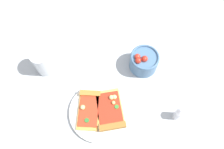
% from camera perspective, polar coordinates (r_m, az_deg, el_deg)
% --- Properties ---
extents(ground_plane, '(2.40, 2.40, 0.00)m').
position_cam_1_polar(ground_plane, '(0.86, -3.96, -7.16)').
color(ground_plane, '#B2B7BC').
rests_on(ground_plane, ground).
extents(plate, '(0.22, 0.22, 0.01)m').
position_cam_1_polar(plate, '(0.84, -2.92, -9.14)').
color(plate, silver).
rests_on(plate, ground_plane).
extents(pizza_slice_near, '(0.15, 0.16, 0.02)m').
position_cam_1_polar(pizza_slice_near, '(0.84, -5.74, -7.97)').
color(pizza_slice_near, gold).
rests_on(pizza_slice_near, plate).
extents(pizza_slice_far, '(0.17, 0.16, 0.02)m').
position_cam_1_polar(pizza_slice_far, '(0.83, -0.42, -9.17)').
color(pizza_slice_far, '#E5B256').
rests_on(pizza_slice_far, plate).
extents(salad_bowl, '(0.11, 0.11, 0.09)m').
position_cam_1_polar(salad_bowl, '(0.89, 7.84, 3.27)').
color(salad_bowl, '#4C7299').
rests_on(salad_bowl, ground_plane).
extents(soda_glass, '(0.07, 0.07, 0.11)m').
position_cam_1_polar(soda_glass, '(0.90, -16.58, 3.01)').
color(soda_glass, silver).
rests_on(soda_glass, ground_plane).
extents(paper_napkin, '(0.13, 0.12, 0.00)m').
position_cam_1_polar(paper_napkin, '(0.99, -3.02, 9.58)').
color(paper_napkin, white).
rests_on(paper_napkin, ground_plane).
extents(pepper_shaker, '(0.03, 0.03, 0.07)m').
position_cam_1_polar(pepper_shaker, '(0.84, 16.00, -9.28)').
color(pepper_shaker, silver).
rests_on(pepper_shaker, ground_plane).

